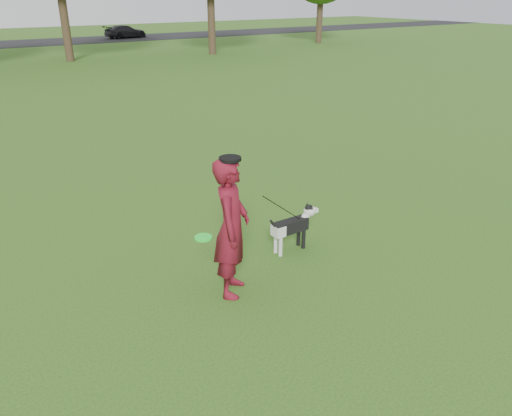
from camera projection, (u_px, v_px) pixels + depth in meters
ground at (262, 258)px, 7.98m from camera, size 120.00×120.00×0.00m
man at (232, 228)px, 6.71m from camera, size 0.83×0.86×1.98m
dog at (294, 224)px, 8.06m from camera, size 0.98×0.20×0.75m
car_right at (125, 32)px, 44.60m from camera, size 3.95×2.10×1.09m
man_held_items at (283, 209)px, 7.42m from camera, size 2.20×0.69×1.49m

